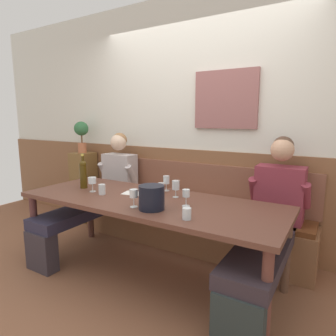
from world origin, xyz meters
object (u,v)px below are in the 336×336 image
(wall_bench, at_px, (186,222))
(water_tumbler_right, at_px, (187,214))
(wine_glass_right_end, at_px, (134,194))
(potted_plant, at_px, (81,132))
(wine_bottle_green_tall, at_px, (83,173))
(wine_glass_center_front, at_px, (186,194))
(water_tumbler_left, at_px, (102,189))
(ice_bucket, at_px, (152,197))
(person_center_left_seat, at_px, (98,192))
(water_tumbler_center, at_px, (161,188))
(wine_glass_mid_left, at_px, (92,181))
(wine_glass_by_bottle, at_px, (166,180))
(dining_table, at_px, (148,207))
(wine_glass_near_bucket, at_px, (176,186))
(person_left_seat, at_px, (270,219))

(wall_bench, xyz_separation_m, water_tumbler_right, (0.54, -1.03, 0.50))
(wine_glass_right_end, distance_m, potted_plant, 2.02)
(wine_bottle_green_tall, distance_m, wine_glass_center_front, 1.19)
(water_tumbler_left, bearing_deg, wine_bottle_green_tall, 164.71)
(ice_bucket, bearing_deg, person_center_left_seat, 153.57)
(person_center_left_seat, relative_size, wine_glass_right_end, 9.09)
(wine_glass_center_front, bearing_deg, water_tumbler_center, 147.19)
(wall_bench, distance_m, wine_glass_mid_left, 1.16)
(water_tumbler_right, distance_m, water_tumbler_left, 1.02)
(wine_bottle_green_tall, relative_size, water_tumbler_left, 3.61)
(wine_glass_by_bottle, relative_size, wine_glass_right_end, 1.02)
(ice_bucket, xyz_separation_m, wine_glass_mid_left, (-0.81, 0.17, 0.01))
(dining_table, relative_size, ice_bucket, 11.69)
(wine_glass_right_end, bearing_deg, wine_bottle_green_tall, 163.19)
(dining_table, xyz_separation_m, water_tumbler_left, (-0.46, -0.10, 0.12))
(water_tumbler_right, bearing_deg, wine_glass_near_bucket, 127.08)
(wine_glass_near_bucket, height_order, water_tumbler_right, wine_glass_near_bucket)
(wine_glass_center_front, bearing_deg, water_tumbler_left, -174.79)
(wine_glass_near_bucket, bearing_deg, water_tumbler_right, -52.92)
(wine_glass_center_front, relative_size, water_tumbler_center, 1.45)
(wine_glass_near_bucket, bearing_deg, wine_glass_center_front, -43.34)
(wall_bench, height_order, wine_glass_near_bucket, wall_bench)
(wine_glass_right_end, xyz_separation_m, water_tumbler_right, (0.50, -0.04, -0.06))
(dining_table, bearing_deg, wine_glass_by_bottle, 92.87)
(wine_glass_right_end, xyz_separation_m, water_tumbler_left, (-0.50, 0.16, -0.06))
(wine_glass_near_bucket, distance_m, water_tumbler_right, 0.59)
(wine_glass_mid_left, bearing_deg, wine_glass_center_front, 2.54)
(wine_glass_center_front, bearing_deg, wine_glass_right_end, -145.87)
(wine_glass_right_end, height_order, water_tumbler_left, wine_glass_right_end)
(wall_bench, bearing_deg, wine_glass_by_bottle, -92.44)
(dining_table, bearing_deg, person_center_left_seat, 160.39)
(ice_bucket, relative_size, wine_glass_right_end, 1.38)
(ice_bucket, bearing_deg, water_tumbler_left, 168.55)
(wine_glass_right_end, relative_size, water_tumbler_left, 1.51)
(wine_glass_by_bottle, bearing_deg, dining_table, -87.13)
(wine_glass_mid_left, xyz_separation_m, wine_glass_right_end, (0.66, -0.19, 0.00))
(potted_plant, bearing_deg, person_left_seat, -9.08)
(person_center_left_seat, relative_size, water_tumbler_left, 13.75)
(wine_glass_by_bottle, height_order, potted_plant, potted_plant)
(wine_glass_near_bucket, distance_m, potted_plant, 1.97)
(water_tumbler_left, bearing_deg, dining_table, 11.67)
(water_tumbler_center, distance_m, water_tumbler_left, 0.56)
(person_left_seat, relative_size, wine_glass_center_front, 9.59)
(water_tumbler_right, relative_size, water_tumbler_left, 0.86)
(wine_glass_near_bucket, height_order, wine_glass_center_front, wine_glass_near_bucket)
(ice_bucket, distance_m, wine_glass_center_front, 0.29)
(water_tumbler_center, bearing_deg, wine_bottle_green_tall, -162.51)
(wall_bench, xyz_separation_m, person_center_left_seat, (-0.94, -0.41, 0.32))
(wall_bench, bearing_deg, wine_glass_near_bucket, -72.11)
(wine_glass_right_end, bearing_deg, wine_glass_by_bottle, 95.22)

